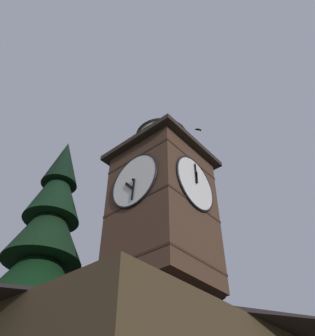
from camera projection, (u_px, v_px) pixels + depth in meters
The scene contains 3 objects.
clock_tower at pixel (162, 200), 16.04m from camera, with size 4.39×4.39×9.85m.
pine_tree_behind at pixel (33, 300), 15.87m from camera, with size 6.77×6.77×17.01m.
flying_bird_high at pixel (198, 130), 24.45m from camera, with size 0.45×0.37×0.12m.
Camera 1 is at (11.99, 6.93, 1.55)m, focal length 37.05 mm.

